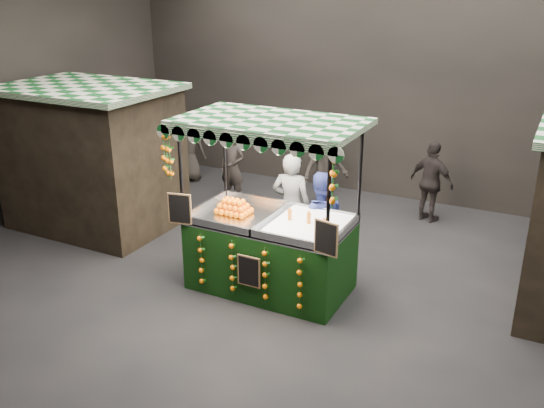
% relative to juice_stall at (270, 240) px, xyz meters
% --- Properties ---
extents(ground, '(12.00, 12.00, 0.00)m').
position_rel_juice_stall_xyz_m(ground, '(0.35, -0.21, -0.79)').
color(ground, black).
rests_on(ground, ground).
extents(market_hall, '(12.10, 10.10, 5.05)m').
position_rel_juice_stall_xyz_m(market_hall, '(0.35, -0.21, 2.59)').
color(market_hall, black).
rests_on(market_hall, ground).
extents(neighbour_stall_left, '(3.00, 2.20, 2.60)m').
position_rel_juice_stall_xyz_m(neighbour_stall_left, '(-4.05, 0.79, 0.52)').
color(neighbour_stall_left, black).
rests_on(neighbour_stall_left, ground).
extents(juice_stall, '(2.64, 1.55, 2.56)m').
position_rel_juice_stall_xyz_m(juice_stall, '(0.00, 0.00, 0.00)').
color(juice_stall, black).
rests_on(juice_stall, ground).
extents(vendor_grey, '(0.70, 0.50, 1.77)m').
position_rel_juice_stall_xyz_m(vendor_grey, '(-0.22, 1.17, 0.09)').
color(vendor_grey, slate).
rests_on(vendor_grey, ground).
extents(vendor_blue, '(0.99, 0.90, 1.66)m').
position_rel_juice_stall_xyz_m(vendor_blue, '(0.42, 0.83, 0.03)').
color(vendor_blue, navy).
rests_on(vendor_blue, ground).
extents(shopper_0, '(0.56, 0.38, 1.52)m').
position_rel_juice_stall_xyz_m(shopper_0, '(-2.36, 2.91, -0.04)').
color(shopper_0, '#2D2624').
rests_on(shopper_0, ground).
extents(shopper_2, '(0.98, 0.68, 1.55)m').
position_rel_juice_stall_xyz_m(shopper_2, '(1.47, 3.76, -0.02)').
color(shopper_2, black).
rests_on(shopper_2, ground).
extents(shopper_3, '(1.12, 1.19, 1.61)m').
position_rel_juice_stall_xyz_m(shopper_3, '(-0.61, 3.63, 0.01)').
color(shopper_3, black).
rests_on(shopper_3, ground).
extents(shopper_4, '(0.82, 0.61, 1.54)m').
position_rel_juice_stall_xyz_m(shopper_4, '(-4.00, 3.74, -0.02)').
color(shopper_4, '#2B2622').
rests_on(shopper_4, ground).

